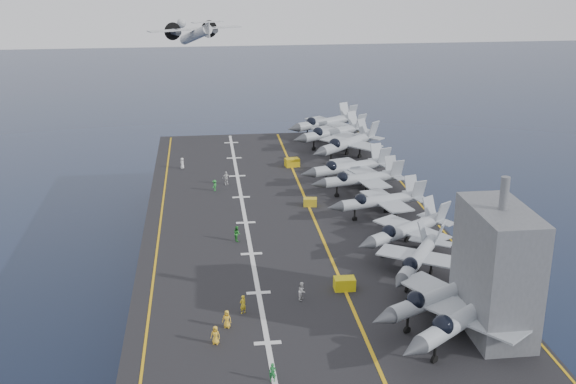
{
  "coord_description": "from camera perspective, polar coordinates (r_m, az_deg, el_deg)",
  "views": [
    {
      "loc": [
        -11.09,
        -87.0,
        44.6
      ],
      "look_at": [
        0.0,
        4.0,
        13.0
      ],
      "focal_mm": 45.0,
      "sensor_mm": 36.0,
      "label": 1
    }
  ],
  "objects": [
    {
      "name": "fighter_jet_5",
      "position": [
        103.96,
        5.87,
        1.13
      ],
      "size": [
        15.8,
        12.3,
        4.87
      ],
      "primitive_type": null,
      "color": "gray",
      "rests_on": "flight_deck"
    },
    {
      "name": "crew_3",
      "position": [
        105.7,
        -5.83,
        0.52
      ],
      "size": [
        1.07,
        1.2,
        1.67
      ],
      "primitive_type": "imported",
      "color": "#268C33",
      "rests_on": "flight_deck"
    },
    {
      "name": "crew_1",
      "position": [
        71.2,
        -3.58,
        -8.84
      ],
      "size": [
        1.4,
        1.29,
        1.94
      ],
      "primitive_type": "imported",
      "color": "gold",
      "rests_on": "flight_deck"
    },
    {
      "name": "fighter_jet_8",
      "position": [
        128.35,
        3.56,
        4.77
      ],
      "size": [
        18.56,
        16.64,
        5.38
      ],
      "primitive_type": null,
      "color": "#99A1A7",
      "rests_on": "flight_deck"
    },
    {
      "name": "fighter_jet_1",
      "position": [
        70.66,
        11.97,
        -7.95
      ],
      "size": [
        18.3,
        16.28,
        5.31
      ],
      "primitive_type": null,
      "color": "#949AA2",
      "rests_on": "flight_deck"
    },
    {
      "name": "island_superstructure",
      "position": [
        68.13,
        16.25,
        -4.86
      ],
      "size": [
        5.0,
        10.0,
        15.0
      ],
      "primitive_type": null,
      "color": "#56595E",
      "rests_on": "flight_deck"
    },
    {
      "name": "crew_6",
      "position": [
        61.11,
        -1.22,
        -14.08
      ],
      "size": [
        1.16,
        0.94,
        1.67
      ],
      "primitive_type": "imported",
      "color": "#1F7C35",
      "rests_on": "flight_deck"
    },
    {
      "name": "foul_line",
      "position": [
        94.53,
        2.1,
        -2.19
      ],
      "size": [
        0.35,
        90.0,
        0.02
      ],
      "primitive_type": "cube",
      "color": "gold",
      "rests_on": "flight_deck"
    },
    {
      "name": "crew_2",
      "position": [
        87.78,
        -4.05,
        -3.28
      ],
      "size": [
        1.06,
        1.32,
        1.92
      ],
      "primitive_type": "imported",
      "color": "#288E2E",
      "rests_on": "flight_deck"
    },
    {
      "name": "deck_edge_port",
      "position": [
        93.66,
        -10.09,
        -2.69
      ],
      "size": [
        0.25,
        90.0,
        0.02
      ],
      "primitive_type": "cube",
      "color": "gold",
      "rests_on": "flight_deck"
    },
    {
      "name": "fighter_jet_7",
      "position": [
        121.21,
        4.74,
        3.93
      ],
      "size": [
        19.08,
        18.65,
        5.57
      ],
      "primitive_type": null,
      "color": "#8C949C",
      "rests_on": "flight_deck"
    },
    {
      "name": "crew_8",
      "position": [
        68.91,
        -4.85,
        -9.98
      ],
      "size": [
        1.21,
        0.97,
        1.75
      ],
      "primitive_type": "imported",
      "color": "yellow",
      "rests_on": "flight_deck"
    },
    {
      "name": "fighter_jet_3",
      "position": [
        86.09,
        9.39,
        -2.87
      ],
      "size": [
        17.16,
        15.73,
        4.96
      ],
      "primitive_type": null,
      "color": "#8F97A0",
      "rests_on": "flight_deck"
    },
    {
      "name": "deck_edge_stbd",
      "position": [
        98.04,
        11.09,
        -1.76
      ],
      "size": [
        0.25,
        90.0,
        0.02
      ],
      "primitive_type": "cube",
      "color": "gold",
      "rests_on": "flight_deck"
    },
    {
      "name": "fighter_jet_9",
      "position": [
        135.71,
        2.98,
        5.57
      ],
      "size": [
        18.56,
        16.64,
        5.38
      ],
      "primitive_type": null,
      "color": "#99A1A7",
      "rests_on": "flight_deck"
    },
    {
      "name": "tow_cart_b",
      "position": [
        99.3,
        1.76,
        -0.8
      ],
      "size": [
        2.0,
        1.46,
        1.1
      ],
      "primitive_type": null,
      "color": "gold",
      "rests_on": "flight_deck"
    },
    {
      "name": "fighter_jet_0",
      "position": [
        67.13,
        13.84,
        -9.49
      ],
      "size": [
        19.22,
        18.18,
        5.56
      ],
      "primitive_type": null,
      "color": "#A3AAB2",
      "rests_on": "flight_deck"
    },
    {
      "name": "landing_centerline",
      "position": [
        93.61,
        -3.35,
        -2.43
      ],
      "size": [
        0.5,
        90.0,
        0.02
      ],
      "primitive_type": "cube",
      "color": "silver",
      "rests_on": "flight_deck"
    },
    {
      "name": "fighter_jet_2",
      "position": [
        78.91,
        10.25,
        -5.08
      ],
      "size": [
        15.11,
        16.48,
        4.76
      ],
      "primitive_type": null,
      "color": "gray",
      "rests_on": "flight_deck"
    },
    {
      "name": "crew_7",
      "position": [
        73.65,
        1.12,
        -7.81
      ],
      "size": [
        1.17,
        1.36,
        1.92
      ],
      "primitive_type": "imported",
      "color": "white",
      "rests_on": "flight_deck"
    },
    {
      "name": "flight_deck",
      "position": [
        94.21,
        0.29,
        -2.4
      ],
      "size": [
        38.0,
        92.0,
        0.4
      ],
      "primitive_type": "cube",
      "color": "black",
      "rests_on": "hull"
    },
    {
      "name": "crew_0",
      "position": [
        66.45,
        -5.76,
        -11.18
      ],
      "size": [
        1.21,
        0.97,
        1.75
      ],
      "primitive_type": "imported",
      "color": "yellow",
      "rests_on": "flight_deck"
    },
    {
      "name": "crew_5",
      "position": [
        116.92,
        -8.36,
        2.26
      ],
      "size": [
        0.77,
        1.11,
        1.79
      ],
      "primitive_type": "imported",
      "color": "white",
      "rests_on": "flight_deck"
    },
    {
      "name": "tow_cart_c",
      "position": [
        116.91,
        0.33,
        2.35
      ],
      "size": [
        2.47,
        1.84,
        1.35
      ],
      "primitive_type": null,
      "color": "gold",
      "rests_on": "flight_deck"
    },
    {
      "name": "fighter_jet_4",
      "position": [
        95.44,
        7.39,
        -0.61
      ],
      "size": [
        15.71,
        12.38,
        4.81
      ],
      "primitive_type": null,
      "color": "#9DA7AF",
      "rests_on": "flight_deck"
    },
    {
      "name": "crew_4",
      "position": [
        108.31,
        -4.91,
        1.11
      ],
      "size": [
        1.43,
        1.18,
        2.04
      ],
      "primitive_type": "imported",
      "color": "silver",
      "rests_on": "flight_deck"
    },
    {
      "name": "ground",
      "position": [
        98.39,
        0.28,
        -7.94
      ],
      "size": [
        500.0,
        500.0,
        0.0
      ],
      "primitive_type": "plane",
      "color": "#142135",
      "rests_on": "ground"
    },
    {
      "name": "fighter_jet_6",
      "position": [
        108.79,
        4.93,
        2.04
      ],
      "size": [
        17.18,
        14.13,
        5.13
      ],
      "primitive_type": null,
      "color": "gray",
      "rests_on": "flight_deck"
    },
    {
      "name": "tow_cart_a",
      "position": [
        76.01,
        4.49,
        -7.23
      ],
      "size": [
        2.2,
        1.45,
        1.31
      ],
      "primitive_type": null,
      "color": "gold",
      "rests_on": "flight_deck"
    },
    {
      "name": "hull",
      "position": [
        96.23,
        0.29,
        -5.28
      ],
      "size": [
        36.0,
        90.0,
        10.0
      ],
      "primitive_type": "cube",
      "color": "#56595E",
      "rests_on": "ground"
    },
    {
      "name": "transport_plane",
      "position": [
        148.69,
        -7.31,
        12.22
      ],
      "size": [
        23.22,
        20.03,
        4.61
      ],
      "primitive_type": null,
      "color": "silver"
    }
  ]
}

